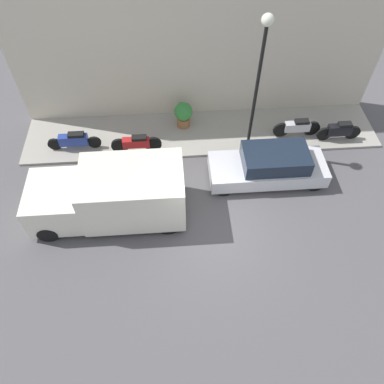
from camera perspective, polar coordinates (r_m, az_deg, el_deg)
The scene contains 11 objects.
ground_plane at distance 12.75m, azimuth 3.27°, elevation -5.72°, with size 60.00×60.00×0.00m, color #514F51.
sidewalk at distance 15.74m, azimuth 1.42°, elevation 8.99°, with size 2.62×14.35×0.10m.
building_facade at distance 14.68m, azimuth 1.21°, elevation 24.12°, with size 0.30×14.35×7.85m.
parked_car at distance 13.93m, azimuth 11.73°, elevation 3.89°, with size 1.61×4.24×1.33m.
delivery_van at distance 12.58m, azimuth -12.39°, elevation -0.45°, with size 2.08×5.09×2.03m.
scooter_silver at distance 15.85m, azimuth 15.74°, elevation 9.50°, with size 0.30×1.91×0.78m.
motorcycle_blue at distance 15.44m, azimuth -17.54°, elevation 7.52°, with size 0.30×2.07×0.77m.
motorcycle_red at distance 14.77m, azimuth -8.45°, elevation 7.39°, with size 0.30×1.96×0.76m.
motorcycle_black at distance 16.21m, azimuth 21.57°, elevation 8.70°, with size 0.30×1.77×0.83m.
streetlamp at distance 12.87m, azimuth 10.38°, elevation 18.50°, with size 0.39×0.39×5.41m.
potted_plant at distance 15.61m, azimuth -1.33°, elevation 11.83°, with size 0.76×0.76×1.11m.
Camera 1 is at (-6.77, 1.21, 10.74)m, focal length 35.00 mm.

